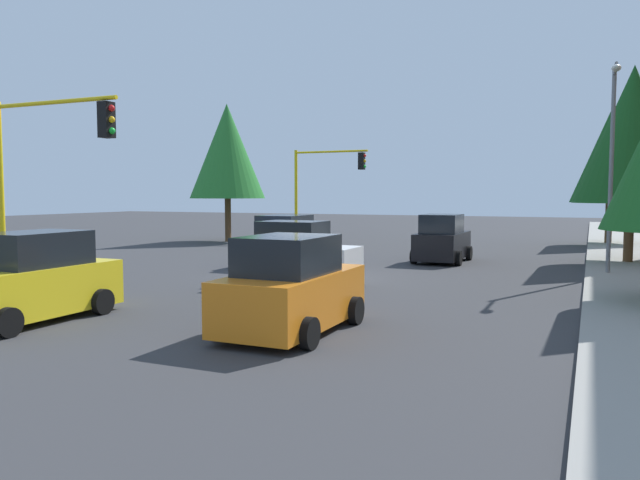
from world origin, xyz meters
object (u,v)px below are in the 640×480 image
object	(u,v)px
traffic_signal_far_right	(324,176)
street_lamp_curbside	(612,147)
car_white	(297,256)
car_orange	(291,288)
tree_opposite_side	(227,151)
car_blue	(283,243)
car_yellow	(30,281)
car_black	(442,240)
traffic_signal_near_right	(44,155)
tree_roadside_mid	(632,135)
tree_roadside_far	(611,155)

from	to	relation	value
traffic_signal_far_right	street_lamp_curbside	xyz separation A→B (m)	(10.39, 14.85, 0.52)
car_white	car_orange	world-z (taller)	same
traffic_signal_far_right	car_white	bearing A→B (deg)	20.62
tree_opposite_side	car_blue	distance (m)	13.51
tree_opposite_side	car_white	distance (m)	18.56
car_yellow	tree_opposite_side	bearing A→B (deg)	-158.51
car_orange	car_black	xyz separation A→B (m)	(-14.09, -0.08, -0.00)
traffic_signal_near_right	car_yellow	bearing A→B (deg)	43.08
traffic_signal_far_right	tree_roadside_mid	bearing A→B (deg)	69.03
tree_roadside_far	tree_opposite_side	size ratio (longest dim) A/B	0.92
tree_opposite_side	car_orange	distance (m)	24.78
car_black	traffic_signal_far_right	bearing A→B (deg)	-131.91
street_lamp_curbside	car_yellow	xyz separation A→B (m)	(12.86, -11.83, -3.45)
tree_opposite_side	car_orange	bearing A→B (deg)	35.37
car_white	car_yellow	distance (m)	7.85
car_yellow	car_orange	bearing A→B (deg)	103.36
traffic_signal_near_right	street_lamp_curbside	bearing A→B (deg)	122.87
tree_opposite_side	car_white	bearing A→B (deg)	39.08
traffic_signal_far_right	car_white	distance (m)	17.35
street_lamp_curbside	tree_roadside_far	bearing A→B (deg)	178.81
car_orange	car_yellow	world-z (taller)	same
tree_roadside_mid	car_orange	world-z (taller)	tree_roadside_mid
car_white	tree_opposite_side	bearing A→B (deg)	-140.92
car_yellow	traffic_signal_far_right	bearing A→B (deg)	-172.60
tree_opposite_side	tree_roadside_mid	xyz separation A→B (m)	(4.00, 21.00, -0.19)
tree_roadside_mid	car_black	xyz separation A→B (m)	(1.80, -6.97, -4.21)
tree_roadside_far	car_yellow	bearing A→B (deg)	-24.00
traffic_signal_near_right	car_yellow	distance (m)	5.38
street_lamp_curbside	tree_roadside_far	distance (m)	14.40
traffic_signal_far_right	traffic_signal_near_right	distance (m)	20.00
traffic_signal_near_right	street_lamp_curbside	distance (m)	17.71
traffic_signal_near_right	tree_roadside_mid	distance (m)	21.05
car_orange	car_black	bearing A→B (deg)	-179.67
car_black	car_white	bearing A→B (deg)	-18.00
street_lamp_curbside	car_black	xyz separation A→B (m)	(-2.59, -6.17, -3.45)
traffic_signal_near_right	car_white	distance (m)	7.85
traffic_signal_near_right	tree_opposite_side	distance (m)	18.82
street_lamp_curbside	car_white	distance (m)	11.02
traffic_signal_near_right	car_white	bearing A→B (deg)	123.50
tree_roadside_mid	car_orange	size ratio (longest dim) A/B	2.03
car_black	street_lamp_curbside	bearing A→B (deg)	67.20
car_blue	traffic_signal_near_right	bearing A→B (deg)	-20.79
tree_roadside_mid	car_black	world-z (taller)	tree_roadside_mid
car_orange	car_blue	distance (m)	11.79
traffic_signal_far_right	car_blue	distance (m)	12.28
traffic_signal_near_right	car_black	xyz separation A→B (m)	(-12.20, 8.71, -3.02)
tree_roadside_mid	car_blue	xyz separation A→B (m)	(5.48, -12.44, -4.21)
tree_roadside_mid	car_yellow	size ratio (longest dim) A/B	1.90
tree_opposite_side	car_yellow	size ratio (longest dim) A/B	1.97
street_lamp_curbside	car_white	bearing A→B (deg)	-57.57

